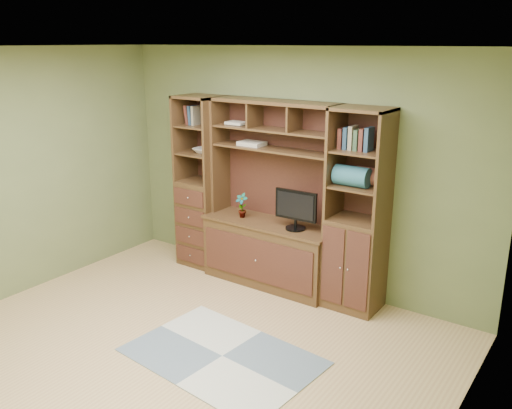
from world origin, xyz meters
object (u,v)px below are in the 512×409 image
Objects in this scene: right_tower at (357,212)px; monitor at (296,203)px; center_hutch at (269,196)px; left_tower at (201,182)px.

right_tower reaches higher than monitor.
monitor is (-0.66, -0.07, -0.00)m from right_tower.
center_hutch and right_tower have the same top height.
left_tower is 2.02m from right_tower.
center_hutch is 1.03m from right_tower.
right_tower is at bearing 0.00° from left_tower.
center_hutch reaches higher than monitor.
monitor is at bearing -173.54° from right_tower.
center_hutch and left_tower have the same top height.
center_hutch is 3.50× the size of monitor.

